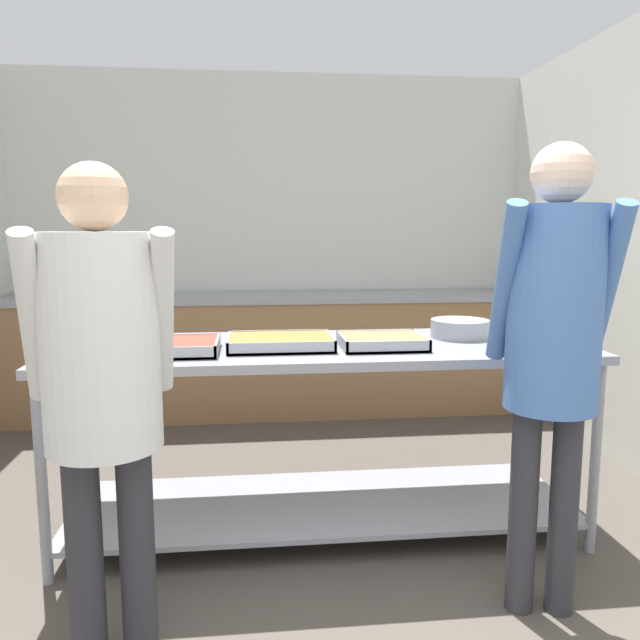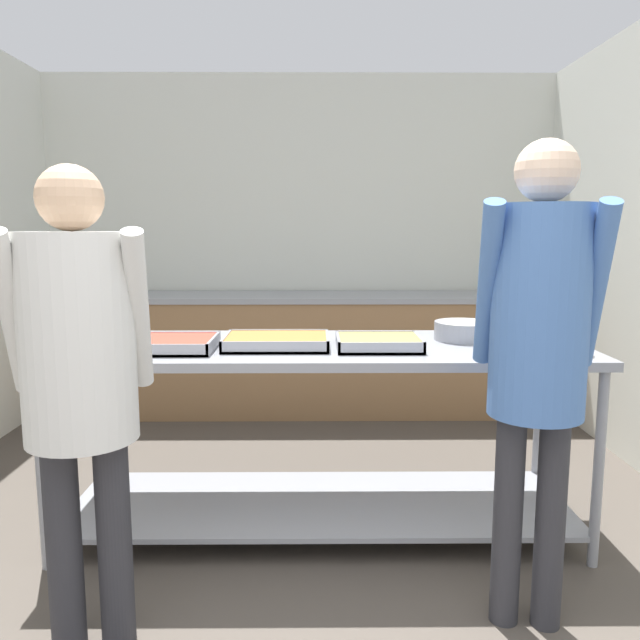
% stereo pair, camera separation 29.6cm
% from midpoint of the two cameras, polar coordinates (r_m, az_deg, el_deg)
% --- Properties ---
extents(wall_rear, '(4.20, 0.06, 2.65)m').
position_cam_midpoint_polar(wall_rear, '(5.17, -6.03, 7.17)').
color(wall_rear, silver).
rests_on(wall_rear, ground_plane).
extents(back_counter, '(4.04, 0.65, 0.92)m').
position_cam_midpoint_polar(back_counter, '(4.90, -5.87, -3.05)').
color(back_counter, olive).
rests_on(back_counter, ground_plane).
extents(serving_counter, '(2.42, 0.81, 0.90)m').
position_cam_midpoint_polar(serving_counter, '(2.94, -2.69, -7.84)').
color(serving_counter, gray).
rests_on(serving_counter, ground_plane).
extents(plate_stack, '(0.27, 0.27, 0.07)m').
position_cam_midpoint_polar(plate_stack, '(3.12, -21.81, -1.39)').
color(plate_stack, white).
rests_on(plate_stack, serving_counter).
extents(serving_tray_vegetables, '(0.38, 0.34, 0.05)m').
position_cam_midpoint_polar(serving_tray_vegetables, '(2.79, -16.14, -2.41)').
color(serving_tray_vegetables, gray).
rests_on(serving_tray_vegetables, serving_counter).
extents(serving_tray_greens, '(0.47, 0.34, 0.05)m').
position_cam_midpoint_polar(serving_tray_greens, '(2.81, -6.68, -2.07)').
color(serving_tray_greens, gray).
rests_on(serving_tray_greens, serving_counter).
extents(serving_tray_roast, '(0.37, 0.31, 0.05)m').
position_cam_midpoint_polar(serving_tray_roast, '(2.80, 2.69, -2.03)').
color(serving_tray_roast, gray).
rests_on(serving_tray_roast, serving_counter).
extents(sauce_pan, '(0.43, 0.29, 0.09)m').
position_cam_midpoint_polar(sauce_pan, '(3.10, 10.07, -0.72)').
color(sauce_pan, gray).
rests_on(sauce_pan, serving_counter).
extents(broccoli_bowl, '(0.20, 0.20, 0.09)m').
position_cam_midpoint_polar(broccoli_bowl, '(2.90, 18.62, -1.96)').
color(broccoli_bowl, silver).
rests_on(broccoli_bowl, serving_counter).
extents(guest_serving_left, '(0.51, 0.39, 1.63)m').
position_cam_midpoint_polar(guest_serving_left, '(2.12, -23.18, -3.92)').
color(guest_serving_left, '#2D2D33').
rests_on(guest_serving_left, ground_plane).
extents(guest_serving_right, '(0.47, 0.40, 1.72)m').
position_cam_midpoint_polar(guest_serving_right, '(2.30, 17.17, -0.83)').
color(guest_serving_right, '#2D2D33').
rests_on(guest_serving_right, ground_plane).
extents(water_bottle, '(0.06, 0.06, 0.29)m').
position_cam_midpoint_polar(water_bottle, '(5.14, -24.75, 3.45)').
color(water_bottle, brown).
rests_on(water_bottle, back_counter).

